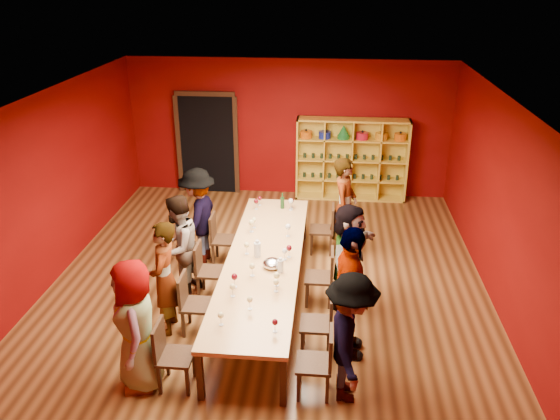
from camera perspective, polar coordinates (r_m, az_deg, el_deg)
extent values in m
cube|color=#502E15|center=(8.57, -1.65, -9.45)|extent=(7.10, 9.10, 0.02)
cube|color=#5E0404|center=(12.08, 0.89, 8.54)|extent=(7.10, 0.02, 3.00)
cube|color=#5E0404|center=(8.96, -24.65, 0.69)|extent=(0.02, 9.10, 3.00)
cube|color=#5E0404|center=(8.21, 23.34, -1.14)|extent=(0.02, 9.10, 3.00)
cube|color=white|center=(7.36, -1.93, 10.59)|extent=(7.10, 9.10, 0.02)
cube|color=tan|center=(8.19, -1.71, -5.19)|extent=(1.10, 4.50, 0.06)
cube|color=black|center=(6.73, -8.36, -16.76)|extent=(0.08, 0.08, 0.69)
cube|color=black|center=(10.34, -2.91, -1.05)|extent=(0.08, 0.08, 0.69)
cube|color=black|center=(6.60, 0.35, -17.46)|extent=(0.08, 0.08, 0.69)
cube|color=black|center=(10.25, 2.52, -1.27)|extent=(0.08, 0.08, 0.69)
cube|color=black|center=(12.39, -7.53, 6.81)|extent=(1.20, 0.14, 2.20)
cube|color=black|center=(12.04, -7.90, 11.94)|extent=(1.32, 0.06, 0.10)
cube|color=black|center=(12.49, -10.53, 6.74)|extent=(0.10, 0.06, 2.20)
cube|color=black|center=(12.20, -4.60, 6.66)|extent=(0.10, 0.06, 2.20)
cube|color=gold|center=(12.02, 1.83, 5.46)|extent=(0.04, 0.40, 1.80)
cube|color=gold|center=(12.11, 13.09, 4.98)|extent=(0.04, 0.40, 1.80)
cube|color=gold|center=(11.76, 7.71, 9.31)|extent=(2.40, 0.40, 0.04)
cube|color=gold|center=(12.32, 7.27, 1.36)|extent=(2.40, 0.40, 0.04)
cube|color=gold|center=(12.19, 7.46, 5.53)|extent=(2.40, 0.02, 1.80)
cube|color=gold|center=(12.16, 7.37, 3.24)|extent=(2.36, 0.38, 0.03)
cube|color=gold|center=(12.01, 7.48, 5.24)|extent=(2.36, 0.38, 0.03)
cube|color=gold|center=(11.87, 7.60, 7.30)|extent=(2.36, 0.38, 0.03)
cube|color=gold|center=(12.00, 4.61, 5.36)|extent=(0.03, 0.38, 1.76)
cube|color=gold|center=(12.01, 7.48, 5.24)|extent=(0.03, 0.38, 1.76)
cube|color=gold|center=(12.05, 10.34, 5.12)|extent=(0.03, 0.38, 1.76)
cylinder|color=#CD5F0C|center=(11.85, 2.74, 7.91)|extent=(0.26, 0.26, 0.15)
sphere|color=black|center=(11.82, 2.75, 8.35)|extent=(0.05, 0.05, 0.05)
cylinder|color=navy|center=(11.84, 4.70, 7.84)|extent=(0.26, 0.26, 0.15)
sphere|color=black|center=(11.81, 4.71, 8.28)|extent=(0.05, 0.05, 0.05)
cylinder|color=#1A692C|center=(11.85, 6.64, 7.60)|extent=(0.26, 0.26, 0.08)
cone|color=#1A692C|center=(11.81, 6.67, 8.30)|extent=(0.24, 0.24, 0.22)
cylinder|color=#B0142D|center=(11.86, 8.60, 7.67)|extent=(0.26, 0.26, 0.15)
sphere|color=black|center=(11.83, 8.62, 8.12)|extent=(0.05, 0.05, 0.05)
cylinder|color=#C38316|center=(11.89, 10.54, 7.58)|extent=(0.26, 0.26, 0.15)
sphere|color=black|center=(11.86, 10.57, 8.02)|extent=(0.05, 0.05, 0.05)
cylinder|color=#CD5F0C|center=(11.93, 12.46, 7.48)|extent=(0.26, 0.26, 0.15)
sphere|color=black|center=(11.90, 12.50, 7.92)|extent=(0.05, 0.05, 0.05)
cylinder|color=black|center=(12.14, 2.56, 3.71)|extent=(0.07, 0.07, 0.10)
cylinder|color=black|center=(12.13, 3.44, 3.68)|extent=(0.07, 0.07, 0.10)
cylinder|color=black|center=(12.13, 4.31, 3.64)|extent=(0.07, 0.07, 0.10)
cylinder|color=black|center=(12.13, 5.19, 3.61)|extent=(0.07, 0.07, 0.10)
cylinder|color=black|center=(12.13, 6.06, 3.58)|extent=(0.07, 0.07, 0.10)
cylinder|color=black|center=(12.13, 6.94, 3.54)|extent=(0.07, 0.07, 0.10)
cylinder|color=black|center=(12.14, 7.81, 3.51)|extent=(0.07, 0.07, 0.10)
cylinder|color=black|center=(12.15, 8.68, 3.47)|extent=(0.07, 0.07, 0.10)
cylinder|color=black|center=(12.16, 9.55, 3.43)|extent=(0.07, 0.07, 0.10)
cylinder|color=black|center=(12.18, 10.42, 3.39)|extent=(0.07, 0.07, 0.10)
cylinder|color=black|center=(12.20, 11.29, 3.35)|extent=(0.07, 0.07, 0.10)
cylinder|color=black|center=(12.22, 12.15, 3.32)|extent=(0.07, 0.07, 0.10)
cylinder|color=black|center=(11.99, 2.60, 5.73)|extent=(0.07, 0.07, 0.10)
cylinder|color=black|center=(11.98, 3.49, 5.70)|extent=(0.07, 0.07, 0.10)
cylinder|color=black|center=(11.98, 4.38, 5.66)|extent=(0.07, 0.07, 0.10)
cylinder|color=black|center=(11.98, 5.27, 5.63)|extent=(0.07, 0.07, 0.10)
cylinder|color=black|center=(11.98, 6.16, 5.59)|extent=(0.07, 0.07, 0.10)
cylinder|color=black|center=(11.98, 7.04, 5.56)|extent=(0.07, 0.07, 0.10)
cylinder|color=black|center=(11.99, 7.93, 5.52)|extent=(0.07, 0.07, 0.10)
cylinder|color=black|center=(12.00, 8.82, 5.48)|extent=(0.07, 0.07, 0.10)
cylinder|color=black|center=(12.01, 9.70, 5.44)|extent=(0.07, 0.07, 0.10)
cylinder|color=black|center=(12.03, 10.58, 5.40)|extent=(0.07, 0.07, 0.10)
cylinder|color=black|center=(12.05, 11.46, 5.36)|extent=(0.07, 0.07, 0.10)
cylinder|color=black|center=(12.07, 12.34, 5.31)|extent=(0.07, 0.07, 0.10)
cube|color=black|center=(6.91, -10.84, -14.81)|extent=(0.42, 0.42, 0.04)
cube|color=black|center=(6.82, -12.57, -13.05)|extent=(0.04, 0.40, 0.44)
cube|color=black|center=(6.97, -12.48, -16.96)|extent=(0.04, 0.04, 0.41)
cube|color=black|center=(6.89, -9.65, -17.29)|extent=(0.04, 0.04, 0.41)
cube|color=black|center=(7.22, -11.67, -15.23)|extent=(0.04, 0.04, 0.41)
cube|color=black|center=(7.14, -8.96, -15.52)|extent=(0.04, 0.04, 0.41)
imported|color=#15173C|center=(6.79, -14.81, -11.60)|extent=(0.70, 0.93, 1.70)
cube|color=black|center=(7.77, -8.64, -9.78)|extent=(0.42, 0.42, 0.04)
cube|color=black|center=(7.68, -10.15, -8.17)|extent=(0.04, 0.40, 0.44)
cube|color=black|center=(7.80, -10.07, -11.74)|extent=(0.04, 0.04, 0.41)
cube|color=black|center=(7.72, -7.59, -11.96)|extent=(0.04, 0.04, 0.41)
cube|color=black|center=(8.07, -9.45, -10.35)|extent=(0.04, 0.04, 0.41)
cube|color=black|center=(7.99, -7.06, -10.54)|extent=(0.04, 0.04, 0.41)
imported|color=#121633|center=(7.66, -11.98, -6.99)|extent=(0.48, 0.64, 1.67)
cube|color=black|center=(8.52, -7.22, -6.41)|extent=(0.42, 0.42, 0.04)
cube|color=black|center=(8.44, -8.57, -4.93)|extent=(0.04, 0.40, 0.44)
cube|color=black|center=(8.53, -8.51, -8.22)|extent=(0.04, 0.04, 0.41)
cube|color=black|center=(8.46, -6.25, -8.38)|extent=(0.04, 0.04, 0.41)
cube|color=black|center=(8.81, -8.00, -7.05)|extent=(0.04, 0.04, 0.41)
cube|color=black|center=(8.74, -5.81, -7.20)|extent=(0.04, 0.04, 0.41)
imported|color=#141D39|center=(8.44, -10.55, -3.85)|extent=(0.67, 0.90, 1.66)
cube|color=black|center=(9.44, -5.85, -3.13)|extent=(0.42, 0.42, 0.04)
cube|color=black|center=(9.37, -7.05, -1.76)|extent=(0.04, 0.40, 0.44)
cube|color=black|center=(9.43, -7.01, -4.76)|extent=(0.04, 0.04, 0.41)
cube|color=black|center=(9.37, -4.97, -4.87)|extent=(0.04, 0.04, 0.41)
cube|color=black|center=(9.73, -6.59, -3.80)|extent=(0.04, 0.04, 0.41)
cube|color=black|center=(9.67, -4.62, -3.91)|extent=(0.04, 0.04, 0.41)
imported|color=pink|center=(9.35, -8.52, -0.69)|extent=(0.59, 1.15, 1.70)
cube|color=black|center=(6.71, 3.55, -15.70)|extent=(0.42, 0.42, 0.04)
cube|color=black|center=(6.56, 5.31, -14.15)|extent=(0.04, 0.40, 0.44)
cube|color=black|center=(6.73, 1.92, -18.03)|extent=(0.04, 0.04, 0.41)
cube|color=black|center=(6.73, 4.96, -18.16)|extent=(0.04, 0.04, 0.41)
cube|color=black|center=(6.99, 2.11, -16.17)|extent=(0.04, 0.04, 0.41)
cube|color=black|center=(6.99, 5.01, -16.29)|extent=(0.04, 0.04, 0.41)
imported|color=#535358|center=(6.47, 7.34, -13.14)|extent=(0.45, 1.07, 1.65)
cube|color=black|center=(7.33, 3.79, -11.80)|extent=(0.42, 0.42, 0.04)
cube|color=black|center=(7.19, 5.38, -10.31)|extent=(0.04, 0.40, 0.44)
cube|color=black|center=(7.33, 2.33, -13.95)|extent=(0.04, 0.04, 0.41)
cube|color=black|center=(7.33, 5.06, -14.06)|extent=(0.04, 0.04, 0.41)
cube|color=black|center=(7.61, 2.48, -12.38)|extent=(0.04, 0.04, 0.41)
cube|color=black|center=(7.60, 5.10, -12.49)|extent=(0.04, 0.04, 0.41)
imported|color=beige|center=(7.06, 7.27, -8.67)|extent=(0.50, 1.08, 1.85)
cube|color=black|center=(8.32, 4.08, -7.06)|extent=(0.42, 0.42, 0.04)
cube|color=black|center=(8.20, 5.46, -5.67)|extent=(0.04, 0.40, 0.44)
cube|color=black|center=(8.30, 2.81, -8.94)|extent=(0.04, 0.04, 0.41)
cube|color=black|center=(8.30, 5.18, -9.04)|extent=(0.04, 0.04, 0.41)
cube|color=black|center=(8.59, 2.92, -7.71)|extent=(0.04, 0.04, 0.41)
cube|color=black|center=(8.58, 5.21, -7.81)|extent=(0.04, 0.04, 0.41)
imported|color=#131B36|center=(8.13, 7.15, -4.79)|extent=(0.85, 1.59, 1.65)
cube|color=black|center=(9.78, 4.37, -2.07)|extent=(0.42, 0.42, 0.04)
cube|color=black|center=(9.68, 5.54, -0.84)|extent=(0.04, 0.40, 0.44)
cube|color=black|center=(9.73, 3.30, -3.66)|extent=(0.04, 0.04, 0.41)
cube|color=black|center=(9.73, 5.30, -3.74)|extent=(0.04, 0.04, 0.41)
cube|color=black|center=(10.03, 3.38, -2.76)|extent=(0.04, 0.04, 0.41)
cube|color=black|center=(10.03, 5.32, -2.84)|extent=(0.04, 0.04, 0.41)
imported|color=#5885B5|center=(9.59, 6.74, 0.34)|extent=(0.60, 0.74, 1.79)
cylinder|color=silver|center=(9.95, -2.12, 0.52)|extent=(0.06, 0.06, 0.01)
cylinder|color=silver|center=(9.93, -2.13, 0.80)|extent=(0.01, 0.01, 0.10)
ellipsoid|color=#4B0810|center=(9.90, -2.14, 1.23)|extent=(0.07, 0.07, 0.08)
cylinder|color=silver|center=(9.83, 1.23, 0.21)|extent=(0.06, 0.06, 0.01)
cylinder|color=silver|center=(9.81, 1.23, 0.51)|extent=(0.01, 0.01, 0.10)
ellipsoid|color=#4B0810|center=(9.77, 1.24, 0.97)|extent=(0.08, 0.08, 0.09)
cylinder|color=silver|center=(8.19, 0.95, -4.94)|extent=(0.07, 0.07, 0.01)
cylinder|color=silver|center=(8.16, 0.95, -4.56)|extent=(0.01, 0.01, 0.11)
ellipsoid|color=#4B0810|center=(8.11, 0.95, -3.99)|extent=(0.08, 0.08, 0.09)
cylinder|color=silver|center=(7.37, -0.41, -8.49)|extent=(0.06, 0.06, 0.01)
cylinder|color=silver|center=(7.34, -0.41, -8.12)|extent=(0.01, 0.01, 0.11)
ellipsoid|color=beige|center=(7.29, -0.41, -7.55)|extent=(0.08, 0.08, 0.09)
cylinder|color=silver|center=(7.04, -3.15, -10.27)|extent=(0.06, 0.06, 0.01)
cylinder|color=silver|center=(7.01, -3.16, -9.89)|extent=(0.01, 0.01, 0.10)
ellipsoid|color=beige|center=(6.96, -3.18, -9.32)|extent=(0.07, 0.07, 0.09)
cylinder|color=silver|center=(7.49, -4.75, -8.00)|extent=(0.07, 0.07, 0.01)
cylinder|color=silver|center=(7.46, -4.76, -7.60)|extent=(0.01, 0.01, 0.12)
ellipsoid|color=#4B0810|center=(7.41, -4.79, -6.97)|extent=(0.08, 0.08, 0.10)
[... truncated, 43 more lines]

